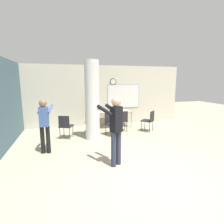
{
  "coord_description": "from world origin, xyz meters",
  "views": [
    {
      "loc": [
        -1.73,
        -3.06,
        2.09
      ],
      "look_at": [
        -0.19,
        2.5,
        1.06
      ],
      "focal_mm": 28.0,
      "sensor_mm": 36.0,
      "label": 1
    }
  ],
  "objects_px": {
    "folding_table": "(113,112)",
    "chair_table_left": "(91,121)",
    "person_playing_front": "(115,126)",
    "chair_table_right": "(122,119)",
    "chair_mid_room": "(149,119)",
    "person_watching_back": "(44,122)",
    "bottle_on_table": "(121,109)",
    "chair_table_front": "(111,122)",
    "chair_near_pillar": "(65,125)"
  },
  "relations": [
    {
      "from": "chair_table_right",
      "to": "chair_near_pillar",
      "type": "bearing_deg",
      "value": -171.72
    },
    {
      "from": "chair_table_right",
      "to": "chair_table_front",
      "type": "relative_size",
      "value": 1.0
    },
    {
      "from": "folding_table",
      "to": "chair_mid_room",
      "type": "xyz_separation_m",
      "value": [
        1.24,
        -1.14,
        -0.18
      ]
    },
    {
      "from": "folding_table",
      "to": "person_watching_back",
      "type": "relative_size",
      "value": 1.05
    },
    {
      "from": "chair_near_pillar",
      "to": "chair_table_front",
      "type": "distance_m",
      "value": 1.71
    },
    {
      "from": "bottle_on_table",
      "to": "chair_table_front",
      "type": "xyz_separation_m",
      "value": [
        -0.8,
        -1.21,
        -0.31
      ]
    },
    {
      "from": "chair_mid_room",
      "to": "person_playing_front",
      "type": "bearing_deg",
      "value": -131.63
    },
    {
      "from": "bottle_on_table",
      "to": "chair_mid_room",
      "type": "bearing_deg",
      "value": -53.59
    },
    {
      "from": "chair_near_pillar",
      "to": "chair_mid_room",
      "type": "height_order",
      "value": "same"
    },
    {
      "from": "chair_mid_room",
      "to": "chair_table_right",
      "type": "xyz_separation_m",
      "value": [
        -1.07,
        0.31,
        0.0
      ]
    },
    {
      "from": "folding_table",
      "to": "chair_table_right",
      "type": "bearing_deg",
      "value": -78.76
    },
    {
      "from": "chair_table_front",
      "to": "person_playing_front",
      "type": "relative_size",
      "value": 0.5
    },
    {
      "from": "bottle_on_table",
      "to": "chair_table_front",
      "type": "distance_m",
      "value": 1.48
    },
    {
      "from": "folding_table",
      "to": "person_playing_front",
      "type": "distance_m",
      "value": 3.75
    },
    {
      "from": "chair_table_left",
      "to": "person_playing_front",
      "type": "distance_m",
      "value": 2.92
    },
    {
      "from": "folding_table",
      "to": "chair_table_right",
      "type": "xyz_separation_m",
      "value": [
        0.16,
        -0.83,
        -0.18
      ]
    },
    {
      "from": "bottle_on_table",
      "to": "chair_near_pillar",
      "type": "distance_m",
      "value": 2.79
    },
    {
      "from": "chair_table_right",
      "to": "chair_table_left",
      "type": "bearing_deg",
      "value": 176.03
    },
    {
      "from": "chair_table_right",
      "to": "person_playing_front",
      "type": "height_order",
      "value": "person_playing_front"
    },
    {
      "from": "person_playing_front",
      "to": "person_watching_back",
      "type": "bearing_deg",
      "value": 143.84
    },
    {
      "from": "folding_table",
      "to": "chair_table_left",
      "type": "height_order",
      "value": "chair_table_left"
    },
    {
      "from": "chair_table_right",
      "to": "person_watching_back",
      "type": "xyz_separation_m",
      "value": [
        -2.87,
        -1.51,
        0.42
      ]
    },
    {
      "from": "folding_table",
      "to": "chair_table_right",
      "type": "relative_size",
      "value": 1.92
    },
    {
      "from": "folding_table",
      "to": "chair_mid_room",
      "type": "relative_size",
      "value": 1.92
    },
    {
      "from": "chair_mid_room",
      "to": "person_playing_front",
      "type": "xyz_separation_m",
      "value": [
        -2.2,
        -2.48,
        0.5
      ]
    },
    {
      "from": "chair_table_left",
      "to": "chair_near_pillar",
      "type": "bearing_deg",
      "value": -156.99
    },
    {
      "from": "person_playing_front",
      "to": "folding_table",
      "type": "bearing_deg",
      "value": 75.09
    },
    {
      "from": "chair_table_right",
      "to": "bottle_on_table",
      "type": "bearing_deg",
      "value": 75.28
    },
    {
      "from": "chair_table_left",
      "to": "chair_table_front",
      "type": "distance_m",
      "value": 0.85
    },
    {
      "from": "folding_table",
      "to": "chair_mid_room",
      "type": "bearing_deg",
      "value": -42.51
    },
    {
      "from": "folding_table",
      "to": "chair_table_left",
      "type": "xyz_separation_m",
      "value": [
        -1.13,
        -0.74,
        -0.18
      ]
    },
    {
      "from": "folding_table",
      "to": "person_watching_back",
      "type": "distance_m",
      "value": 3.58
    },
    {
      "from": "chair_table_left",
      "to": "chair_mid_room",
      "type": "distance_m",
      "value": 2.4
    },
    {
      "from": "chair_table_left",
      "to": "person_playing_front",
      "type": "height_order",
      "value": "person_playing_front"
    },
    {
      "from": "chair_table_front",
      "to": "person_watching_back",
      "type": "xyz_separation_m",
      "value": [
        -2.3,
        -1.15,
        0.42
      ]
    },
    {
      "from": "chair_table_right",
      "to": "chair_table_front",
      "type": "distance_m",
      "value": 0.68
    },
    {
      "from": "bottle_on_table",
      "to": "chair_table_left",
      "type": "distance_m",
      "value": 1.72
    },
    {
      "from": "folding_table",
      "to": "chair_table_right",
      "type": "distance_m",
      "value": 0.86
    },
    {
      "from": "chair_table_left",
      "to": "chair_table_right",
      "type": "xyz_separation_m",
      "value": [
        1.29,
        -0.09,
        0.0
      ]
    },
    {
      "from": "person_playing_front",
      "to": "chair_near_pillar",
      "type": "bearing_deg",
      "value": 115.33
    },
    {
      "from": "chair_table_front",
      "to": "person_playing_front",
      "type": "distance_m",
      "value": 2.54
    },
    {
      "from": "chair_mid_room",
      "to": "person_watching_back",
      "type": "xyz_separation_m",
      "value": [
        -3.94,
        -1.2,
        0.42
      ]
    },
    {
      "from": "chair_near_pillar",
      "to": "chair_mid_room",
      "type": "xyz_separation_m",
      "value": [
        3.36,
        0.02,
        0.0
      ]
    },
    {
      "from": "bottle_on_table",
      "to": "person_playing_front",
      "type": "relative_size",
      "value": 0.14
    },
    {
      "from": "folding_table",
      "to": "chair_near_pillar",
      "type": "bearing_deg",
      "value": -151.37
    },
    {
      "from": "chair_table_right",
      "to": "person_watching_back",
      "type": "height_order",
      "value": "person_watching_back"
    },
    {
      "from": "folding_table",
      "to": "chair_near_pillar",
      "type": "relative_size",
      "value": 1.92
    },
    {
      "from": "chair_table_front",
      "to": "chair_mid_room",
      "type": "bearing_deg",
      "value": 1.74
    },
    {
      "from": "folding_table",
      "to": "bottle_on_table",
      "type": "bearing_deg",
      "value": 2.96
    },
    {
      "from": "bottle_on_table",
      "to": "chair_table_left",
      "type": "bearing_deg",
      "value": -153.46
    }
  ]
}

